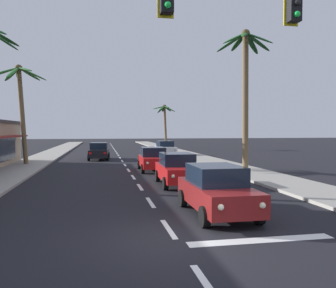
% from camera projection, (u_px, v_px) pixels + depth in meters
% --- Properties ---
extents(ground_plane, '(220.00, 220.00, 0.00)m').
position_uv_depth(ground_plane, '(175.00, 238.00, 9.23)').
color(ground_plane, black).
extents(sidewalk_right, '(3.20, 110.00, 0.14)m').
position_uv_depth(sidewalk_right, '(214.00, 162.00, 30.33)').
color(sidewalk_right, '#9E998E').
rests_on(sidewalk_right, ground).
extents(sidewalk_left, '(3.20, 110.00, 0.14)m').
position_uv_depth(sidewalk_left, '(26.00, 166.00, 27.37)').
color(sidewalk_left, '#9E998E').
rests_on(sidewalk_left, ground).
extents(lane_markings, '(4.28, 88.87, 0.01)m').
position_uv_depth(lane_markings, '(129.00, 164.00, 29.50)').
color(lane_markings, silver).
rests_on(lane_markings, ground).
extents(traffic_signal_mast, '(10.72, 0.41, 7.58)m').
position_uv_depth(traffic_signal_mast, '(303.00, 36.00, 9.30)').
color(traffic_signal_mast, '#2D2D33').
rests_on(traffic_signal_mast, ground).
extents(sedan_lead_at_stop_bar, '(1.95, 4.45, 1.68)m').
position_uv_depth(sedan_lead_at_stop_bar, '(216.00, 190.00, 11.82)').
color(sedan_lead_at_stop_bar, maroon).
rests_on(sedan_lead_at_stop_bar, ground).
extents(sedan_third_in_queue, '(2.03, 4.48, 1.68)m').
position_uv_depth(sedan_third_in_queue, '(177.00, 169.00, 18.20)').
color(sedan_third_in_queue, red).
rests_on(sedan_third_in_queue, ground).
extents(sedan_fifth_in_queue, '(2.04, 4.49, 1.68)m').
position_uv_depth(sedan_fifth_in_queue, '(153.00, 159.00, 24.51)').
color(sedan_fifth_in_queue, red).
rests_on(sedan_fifth_in_queue, ground).
extents(sedan_oncoming_far, '(2.15, 4.52, 1.68)m').
position_uv_depth(sedan_oncoming_far, '(99.00, 151.00, 33.82)').
color(sedan_oncoming_far, black).
rests_on(sedan_oncoming_far, ground).
extents(sedan_parked_nearest_kerb, '(2.07, 4.50, 1.68)m').
position_uv_depth(sedan_parked_nearest_kerb, '(165.00, 148.00, 39.25)').
color(sedan_parked_nearest_kerb, silver).
rests_on(sedan_parked_nearest_kerb, ground).
extents(palm_left_third, '(4.41, 4.37, 8.22)m').
position_uv_depth(palm_left_third, '(20.00, 92.00, 28.07)').
color(palm_left_third, brown).
rests_on(palm_left_third, ground).
extents(palm_right_second, '(4.14, 4.31, 9.75)m').
position_uv_depth(palm_right_second, '(245.00, 76.00, 23.56)').
color(palm_right_second, brown).
rests_on(palm_right_second, ground).
extents(palm_right_farthest, '(3.52, 3.59, 6.81)m').
position_uv_depth(palm_right_farthest, '(165.00, 116.00, 52.69)').
color(palm_right_farthest, brown).
rests_on(palm_right_farthest, ground).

